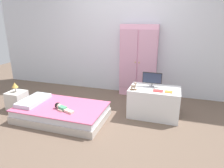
{
  "coord_description": "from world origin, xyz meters",
  "views": [
    {
      "loc": [
        1.08,
        -2.74,
        1.63
      ],
      "look_at": [
        0.08,
        0.42,
        0.54
      ],
      "focal_mm": 32.09,
      "sensor_mm": 36.0,
      "label": 1
    }
  ],
  "objects": [
    {
      "name": "table_lamp",
      "position": [
        -1.64,
        0.0,
        0.47
      ],
      "size": [
        0.11,
        0.11,
        0.18
      ],
      "color": "#B7B2AD",
      "rests_on": "nightstand"
    },
    {
      "name": "tv_stand",
      "position": [
        0.81,
        0.51,
        0.25
      ],
      "size": [
        0.84,
        0.53,
        0.5
      ],
      "primitive_type": "cube",
      "color": "white",
      "rests_on": "ground_plane"
    },
    {
      "name": "pillow",
      "position": [
        -1.19,
        -0.09,
        0.27
      ],
      "size": [
        0.32,
        0.61,
        0.07
      ],
      "primitive_type": "cube",
      "color": "silver",
      "rests_on": "bed"
    },
    {
      "name": "rocking_horse_toy",
      "position": [
        0.49,
        0.33,
        0.57
      ],
      "size": [
        0.11,
        0.04,
        0.13
      ],
      "color": "#8E6642",
      "rests_on": "tv_stand"
    },
    {
      "name": "nightstand",
      "position": [
        -1.64,
        0.0,
        0.17
      ],
      "size": [
        0.3,
        0.3,
        0.34
      ],
      "primitive_type": "cube",
      "color": "silver",
      "rests_on": "ground_plane"
    },
    {
      "name": "back_wall",
      "position": [
        0.0,
        1.57,
        1.35
      ],
      "size": [
        6.4,
        0.05,
        2.7
      ],
      "primitive_type": "cube",
      "color": "silver",
      "rests_on": "ground_plane"
    },
    {
      "name": "bed",
      "position": [
        -0.65,
        -0.09,
        0.12
      ],
      "size": [
        1.48,
        0.86,
        0.24
      ],
      "color": "beige",
      "rests_on": "ground_plane"
    },
    {
      "name": "book_orange",
      "position": [
        1.04,
        0.39,
        0.51
      ],
      "size": [
        0.12,
        0.1,
        0.01
      ],
      "primitive_type": "cube",
      "color": "orange",
      "rests_on": "tv_stand"
    },
    {
      "name": "ground_plane",
      "position": [
        0.0,
        0.0,
        -0.01
      ],
      "size": [
        10.0,
        10.0,
        0.02
      ],
      "primitive_type": "cube",
      "color": "brown"
    },
    {
      "name": "tv_monitor",
      "position": [
        0.75,
        0.6,
        0.65
      ],
      "size": [
        0.33,
        0.1,
        0.25
      ],
      "color": "#99999E",
      "rests_on": "tv_stand"
    },
    {
      "name": "book_red",
      "position": [
        0.87,
        0.39,
        0.51
      ],
      "size": [
        0.16,
        0.11,
        0.01
      ],
      "primitive_type": "cube",
      "color": "#CC3838",
      "rests_on": "tv_stand"
    },
    {
      "name": "wardrobe",
      "position": [
        0.35,
        1.42,
        0.76
      ],
      "size": [
        0.78,
        0.25,
        1.52
      ],
      "color": "#EFADCC",
      "rests_on": "ground_plane"
    },
    {
      "name": "doll",
      "position": [
        -0.59,
        -0.2,
        0.27
      ],
      "size": [
        0.38,
        0.19,
        0.1
      ],
      "color": "#4CA375",
      "rests_on": "bed"
    }
  ]
}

